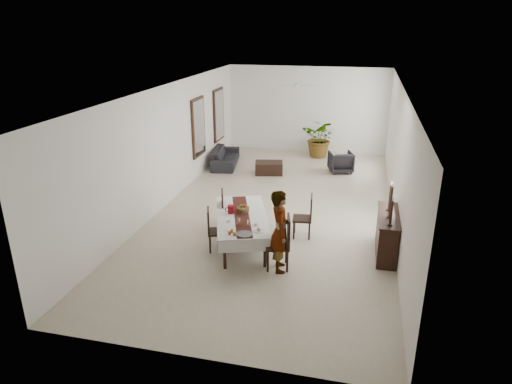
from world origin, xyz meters
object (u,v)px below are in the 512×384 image
at_px(red_pitcher, 231,209).
at_px(woman, 280,231).
at_px(dining_table_top, 242,217).
at_px(sofa, 225,157).
at_px(sideboard_body, 387,235).

bearing_deg(red_pitcher, woman, -36.48).
distance_m(dining_table_top, sofa, 6.14).
bearing_deg(sideboard_body, red_pitcher, -176.30).
height_order(red_pitcher, woman, woman).
distance_m(woman, sideboard_body, 2.45).
height_order(woman, sofa, woman).
distance_m(red_pitcher, sofa, 6.00).
height_order(dining_table_top, sofa, dining_table_top).
distance_m(dining_table_top, red_pitcher, 0.30).
relative_size(dining_table_top, woman, 1.31).
relative_size(woman, sideboard_body, 1.15).
xyz_separation_m(dining_table_top, sideboard_body, (3.14, 0.28, -0.23)).
height_order(red_pitcher, sofa, red_pitcher).
bearing_deg(sideboard_body, dining_table_top, -174.92).
distance_m(red_pitcher, woman, 1.61).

